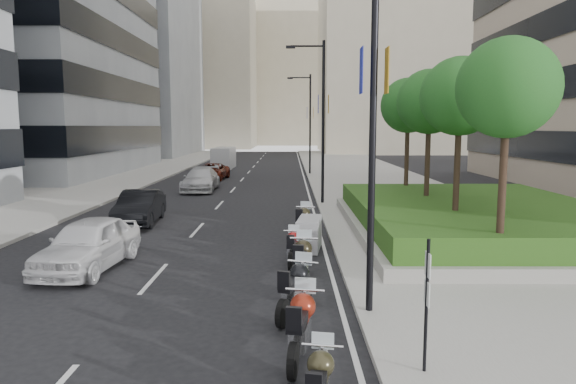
{
  "coord_description": "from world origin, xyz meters",
  "views": [
    {
      "loc": [
        2.45,
        -10.48,
        4.38
      ],
      "look_at": [
        2.39,
        8.15,
        2.0
      ],
      "focal_mm": 32.0,
      "sensor_mm": 36.0,
      "label": 1
    }
  ],
  "objects_px": {
    "motorcycle_3": "(302,262)",
    "car_b": "(140,207)",
    "parking_sign": "(427,299)",
    "motorcycle_6": "(303,222)",
    "lamp_post_2": "(308,119)",
    "motorcycle_2": "(296,289)",
    "delivery_van": "(223,159)",
    "car_c": "(201,180)",
    "motorcycle_4": "(293,247)",
    "car_d": "(212,172)",
    "lamp_post_1": "(320,114)",
    "car_a": "(89,244)",
    "motorcycle_1": "(301,325)",
    "motorcycle_5": "(309,234)",
    "lamp_post_0": "(366,95)"
  },
  "relations": [
    {
      "from": "parking_sign",
      "to": "motorcycle_2",
      "type": "distance_m",
      "value": 3.91
    },
    {
      "from": "car_b",
      "to": "car_d",
      "type": "bearing_deg",
      "value": 85.28
    },
    {
      "from": "lamp_post_0",
      "to": "car_d",
      "type": "bearing_deg",
      "value": 104.77
    },
    {
      "from": "car_a",
      "to": "motorcycle_6",
      "type": "bearing_deg",
      "value": 39.6
    },
    {
      "from": "motorcycle_3",
      "to": "delivery_van",
      "type": "distance_m",
      "value": 40.74
    },
    {
      "from": "lamp_post_0",
      "to": "delivery_van",
      "type": "distance_m",
      "value": 43.55
    },
    {
      "from": "motorcycle_3",
      "to": "delivery_van",
      "type": "height_order",
      "value": "delivery_van"
    },
    {
      "from": "car_d",
      "to": "lamp_post_0",
      "type": "bearing_deg",
      "value": -70.3
    },
    {
      "from": "lamp_post_1",
      "to": "motorcycle_6",
      "type": "bearing_deg",
      "value": -97.87
    },
    {
      "from": "car_c",
      "to": "parking_sign",
      "type": "bearing_deg",
      "value": -72.86
    },
    {
      "from": "motorcycle_2",
      "to": "motorcycle_4",
      "type": "distance_m",
      "value": 4.44
    },
    {
      "from": "lamp_post_2",
      "to": "motorcycle_2",
      "type": "height_order",
      "value": "lamp_post_2"
    },
    {
      "from": "lamp_post_0",
      "to": "motorcycle_4",
      "type": "relative_size",
      "value": 4.44
    },
    {
      "from": "lamp_post_0",
      "to": "car_a",
      "type": "height_order",
      "value": "lamp_post_0"
    },
    {
      "from": "lamp_post_1",
      "to": "motorcycle_6",
      "type": "xyz_separation_m",
      "value": [
        -1.16,
        -8.36,
        -4.45
      ]
    },
    {
      "from": "lamp_post_1",
      "to": "motorcycle_1",
      "type": "height_order",
      "value": "lamp_post_1"
    },
    {
      "from": "parking_sign",
      "to": "delivery_van",
      "type": "relative_size",
      "value": 0.48
    },
    {
      "from": "motorcycle_2",
      "to": "car_b",
      "type": "xyz_separation_m",
      "value": [
        -6.94,
        11.34,
        0.13
      ]
    },
    {
      "from": "motorcycle_4",
      "to": "car_d",
      "type": "height_order",
      "value": "car_d"
    },
    {
      "from": "lamp_post_1",
      "to": "delivery_van",
      "type": "relative_size",
      "value": 1.71
    },
    {
      "from": "car_c",
      "to": "lamp_post_2",
      "type": "bearing_deg",
      "value": 55.54
    },
    {
      "from": "lamp_post_2",
      "to": "motorcycle_2",
      "type": "xyz_separation_m",
      "value": [
        -1.55,
        -34.88,
        -4.45
      ]
    },
    {
      "from": "car_a",
      "to": "car_c",
      "type": "height_order",
      "value": "car_a"
    },
    {
      "from": "lamp_post_1",
      "to": "car_b",
      "type": "bearing_deg",
      "value": -146.89
    },
    {
      "from": "motorcycle_6",
      "to": "car_b",
      "type": "height_order",
      "value": "car_b"
    },
    {
      "from": "motorcycle_1",
      "to": "delivery_van",
      "type": "height_order",
      "value": "delivery_van"
    },
    {
      "from": "car_d",
      "to": "delivery_van",
      "type": "distance_m",
      "value": 11.62
    },
    {
      "from": "motorcycle_1",
      "to": "motorcycle_5",
      "type": "height_order",
      "value": "motorcycle_1"
    },
    {
      "from": "lamp_post_2",
      "to": "car_b",
      "type": "xyz_separation_m",
      "value": [
        -8.49,
        -23.54,
        -4.32
      ]
    },
    {
      "from": "motorcycle_4",
      "to": "car_c",
      "type": "xyz_separation_m",
      "value": [
        -6.18,
        18.85,
        0.23
      ]
    },
    {
      "from": "parking_sign",
      "to": "motorcycle_2",
      "type": "relative_size",
      "value": 1.12
    },
    {
      "from": "parking_sign",
      "to": "motorcycle_6",
      "type": "height_order",
      "value": "parking_sign"
    },
    {
      "from": "motorcycle_4",
      "to": "motorcycle_5",
      "type": "xyz_separation_m",
      "value": [
        0.61,
        1.94,
        0.03
      ]
    },
    {
      "from": "lamp_post_2",
      "to": "delivery_van",
      "type": "bearing_deg",
      "value": 139.16
    },
    {
      "from": "lamp_post_0",
      "to": "motorcycle_2",
      "type": "xyz_separation_m",
      "value": [
        -1.55,
        0.12,
        -4.45
      ]
    },
    {
      "from": "lamp_post_1",
      "to": "car_b",
      "type": "distance_m",
      "value": 11.02
    },
    {
      "from": "lamp_post_0",
      "to": "lamp_post_2",
      "type": "distance_m",
      "value": 35.0
    },
    {
      "from": "motorcycle_1",
      "to": "delivery_van",
      "type": "xyz_separation_m",
      "value": [
        -7.19,
        44.61,
        0.39
      ]
    },
    {
      "from": "car_b",
      "to": "lamp_post_0",
      "type": "bearing_deg",
      "value": -57.16
    },
    {
      "from": "motorcycle_1",
      "to": "motorcycle_6",
      "type": "height_order",
      "value": "motorcycle_1"
    },
    {
      "from": "motorcycle_3",
      "to": "car_b",
      "type": "relative_size",
      "value": 0.54
    },
    {
      "from": "motorcycle_1",
      "to": "motorcycle_5",
      "type": "relative_size",
      "value": 1.18
    },
    {
      "from": "motorcycle_4",
      "to": "car_d",
      "type": "relative_size",
      "value": 0.42
    },
    {
      "from": "lamp_post_2",
      "to": "motorcycle_2",
      "type": "bearing_deg",
      "value": -92.54
    },
    {
      "from": "motorcycle_1",
      "to": "motorcycle_3",
      "type": "distance_m",
      "value": 4.53
    },
    {
      "from": "parking_sign",
      "to": "car_a",
      "type": "height_order",
      "value": "parking_sign"
    },
    {
      "from": "car_a",
      "to": "car_d",
      "type": "bearing_deg",
      "value": 95.45
    },
    {
      "from": "parking_sign",
      "to": "motorcycle_1",
      "type": "bearing_deg",
      "value": 157.62
    },
    {
      "from": "motorcycle_4",
      "to": "car_b",
      "type": "bearing_deg",
      "value": 50.36
    },
    {
      "from": "motorcycle_6",
      "to": "car_a",
      "type": "xyz_separation_m",
      "value": [
        -6.74,
        -4.66,
        0.18
      ]
    }
  ]
}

